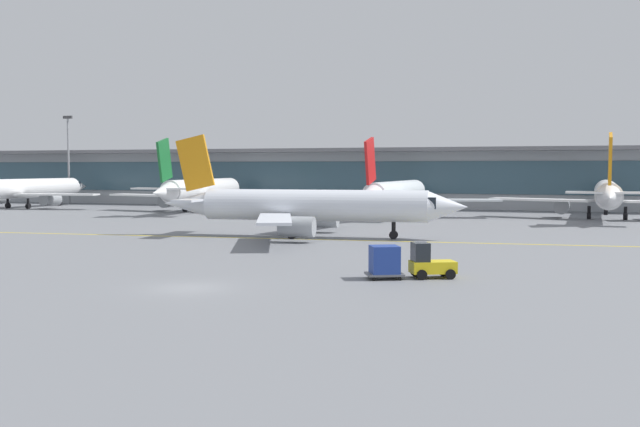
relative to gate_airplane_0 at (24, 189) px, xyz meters
name	(u,v)px	position (x,y,z in m)	size (l,w,h in m)	color
ground_plane	(189,288)	(62.80, -62.72, -3.06)	(400.00, 400.00, 0.00)	slate
taxiway_centreline_stripe	(308,239)	(60.21, -35.23, -3.05)	(110.00, 0.36, 0.01)	yellow
terminal_concourse	(436,177)	(62.80, 21.18, 1.86)	(186.36, 11.00, 9.60)	#9EA3A8
gate_airplane_0	(24,189)	(0.00, 0.00, 0.00)	(28.56, 30.77, 10.19)	white
gate_airplane_1	(202,190)	(31.36, 0.57, 0.07)	(29.18, 31.45, 10.41)	white
gate_airplane_2	(396,193)	(60.78, -0.53, -0.02)	(28.43, 30.58, 10.13)	white
gate_airplane_3	(607,194)	(87.52, 1.84, 0.07)	(29.22, 31.42, 10.41)	white
taxiing_regional_jet	(311,206)	(59.84, -33.26, -0.16)	(29.14, 26.99, 9.65)	silver
baggage_tug	(429,263)	(74.54, -55.23, -2.16)	(2.95, 2.45, 2.10)	yellow
cargo_dolly_lead	(384,261)	(72.12, -56.37, -2.00)	(2.58, 2.35, 1.94)	#595B60
apron_light_mast_0	(68,156)	(-1.23, 13.12, 5.45)	(1.80, 0.36, 15.62)	gray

